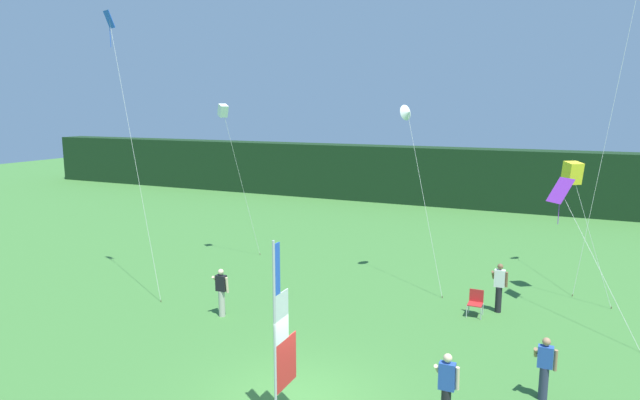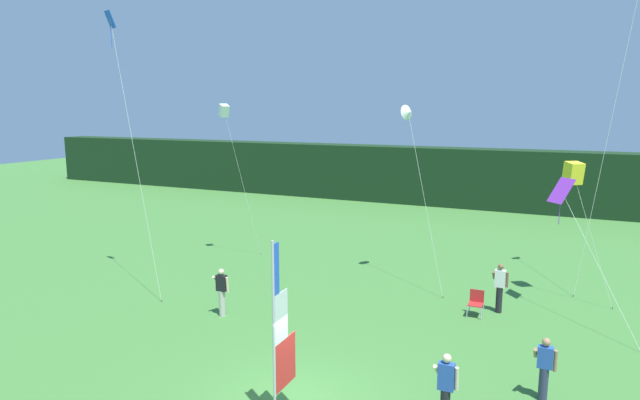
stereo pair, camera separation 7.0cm
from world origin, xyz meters
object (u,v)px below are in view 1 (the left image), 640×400
(person_far_right, at_px, (545,367))
(kite_white_delta_0, at_px, (408,113))
(person_mid_field, at_px, (447,387))
(kite_white_box_3, at_px, (223,112))
(kite_purple_diamond_1, at_px, (562,195))
(folding_chair, at_px, (476,301))
(person_near_banner, at_px, (499,286))
(banner_flag, at_px, (281,336))
(kite_blue_diamond_2, at_px, (114,48))
(person_far_left, at_px, (222,291))
(kite_yellow_box_5, at_px, (572,173))

(person_far_right, xyz_separation_m, kite_white_delta_0, (-5.72, 7.75, 6.04))
(person_mid_field, bearing_deg, kite_white_box_3, 142.08)
(person_mid_field, height_order, kite_purple_diamond_1, kite_purple_diamond_1)
(folding_chair, distance_m, kite_purple_diamond_1, 4.73)
(person_near_banner, relative_size, kite_purple_diamond_1, 0.37)
(person_mid_field, bearing_deg, banner_flag, -157.31)
(kite_blue_diamond_2, bearing_deg, person_far_left, -13.55)
(kite_white_delta_0, distance_m, kite_yellow_box_5, 6.48)
(banner_flag, xyz_separation_m, kite_white_delta_0, (-0.32, 11.27, 4.82))
(person_mid_field, distance_m, kite_yellow_box_5, 11.16)
(banner_flag, relative_size, person_far_right, 2.69)
(kite_white_delta_0, relative_size, kite_purple_diamond_1, 1.54)
(person_near_banner, relative_size, kite_white_box_3, 0.24)
(person_far_right, xyz_separation_m, kite_yellow_box_5, (0.39, 8.11, 3.91))
(person_far_left, distance_m, kite_white_delta_0, 9.96)
(banner_flag, xyz_separation_m, person_far_right, (5.41, 3.53, -1.23))
(person_near_banner, relative_size, person_mid_field, 1.02)
(person_mid_field, relative_size, folding_chair, 1.94)
(person_far_left, bearing_deg, kite_white_box_3, 122.49)
(person_near_banner, distance_m, folding_chair, 1.03)
(person_mid_field, height_order, folding_chair, person_mid_field)
(person_far_right, relative_size, kite_purple_diamond_1, 0.34)
(person_far_right, relative_size, kite_white_delta_0, 0.22)
(kite_white_box_3, bearing_deg, banner_flag, -51.09)
(kite_white_delta_0, distance_m, kite_white_box_3, 8.62)
(banner_flag, xyz_separation_m, person_far_left, (-4.94, 4.80, -1.18))
(person_near_banner, xyz_separation_m, kite_white_delta_0, (-4.03, 2.12, 5.96))
(person_far_left, distance_m, kite_purple_diamond_1, 12.24)
(person_near_banner, distance_m, kite_yellow_box_5, 5.02)
(kite_blue_diamond_2, bearing_deg, kite_white_delta_0, 27.02)
(kite_blue_diamond_2, bearing_deg, kite_yellow_box_5, 18.80)
(folding_chair, height_order, kite_yellow_box_5, kite_yellow_box_5)
(person_far_left, xyz_separation_m, kite_blue_diamond_2, (-5.47, 1.32, 8.46))
(kite_yellow_box_5, bearing_deg, person_far_right, -92.73)
(folding_chair, height_order, kite_blue_diamond_2, kite_blue_diamond_2)
(person_near_banner, height_order, kite_yellow_box_5, kite_yellow_box_5)
(folding_chair, bearing_deg, banner_flag, -109.60)
(person_far_left, bearing_deg, banner_flag, -44.18)
(banner_flag, height_order, kite_blue_diamond_2, kite_blue_diamond_2)
(banner_flag, xyz_separation_m, person_near_banner, (3.72, 9.15, -1.14))
(person_mid_field, distance_m, person_far_left, 9.03)
(kite_yellow_box_5, bearing_deg, person_near_banner, -129.82)
(banner_flag, bearing_deg, person_near_banner, 67.89)
(person_far_left, relative_size, person_far_right, 1.05)
(kite_purple_diamond_1, xyz_separation_m, kite_yellow_box_5, (0.28, 1.37, 0.64))
(person_mid_field, relative_size, kite_white_delta_0, 0.24)
(kite_blue_diamond_2, relative_size, kite_yellow_box_5, 2.07)
(person_mid_field, xyz_separation_m, person_far_left, (-8.38, 3.37, -0.02))
(banner_flag, distance_m, person_near_banner, 9.94)
(person_near_banner, distance_m, kite_purple_diamond_1, 3.83)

